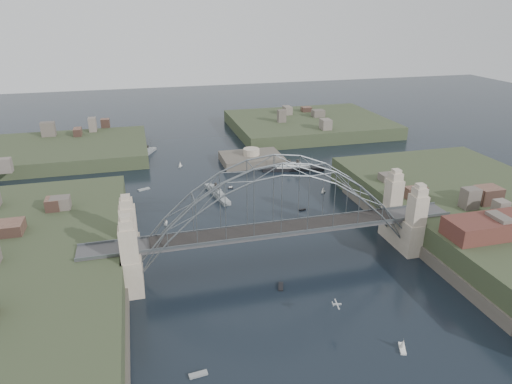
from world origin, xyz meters
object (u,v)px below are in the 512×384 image
at_px(wharf_shed, 491,227).
at_px(naval_cruiser_far, 147,153).
at_px(naval_cruiser_near, 217,193).
at_px(ocean_liner, 293,168).
at_px(bridge, 277,212).
at_px(fort_island, 251,163).

distance_m(wharf_shed, naval_cruiser_far, 125.26).
bearing_deg(wharf_shed, naval_cruiser_near, 131.90).
bearing_deg(ocean_liner, wharf_shed, -74.54).
bearing_deg(naval_cruiser_far, wharf_shed, -56.46).
bearing_deg(naval_cruiser_far, bridge, -74.49).
bearing_deg(ocean_liner, naval_cruiser_far, 146.63).
distance_m(fort_island, naval_cruiser_far, 42.14).
distance_m(fort_island, ocean_liner, 17.32).
bearing_deg(wharf_shed, naval_cruiser_far, 123.54).
bearing_deg(fort_island, ocean_liner, -45.25).
xyz_separation_m(bridge, naval_cruiser_far, (-25.01, 90.12, -11.61)).
xyz_separation_m(naval_cruiser_far, ocean_liner, (49.17, -32.39, 0.11)).
bearing_deg(wharf_shed, ocean_liner, 105.46).
distance_m(naval_cruiser_near, naval_cruiser_far, 51.97).
bearing_deg(fort_island, naval_cruiser_near, -122.51).
relative_size(naval_cruiser_far, ocean_liner, 0.60).
bearing_deg(fort_island, bridge, -99.73).
bearing_deg(naval_cruiser_far, naval_cruiser_near, -68.56).
distance_m(bridge, ocean_liner, 63.63).
xyz_separation_m(fort_island, naval_cruiser_near, (-18.01, -28.26, 1.13)).
distance_m(bridge, naval_cruiser_far, 94.24).
xyz_separation_m(bridge, wharf_shed, (44.00, -14.00, -2.32)).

